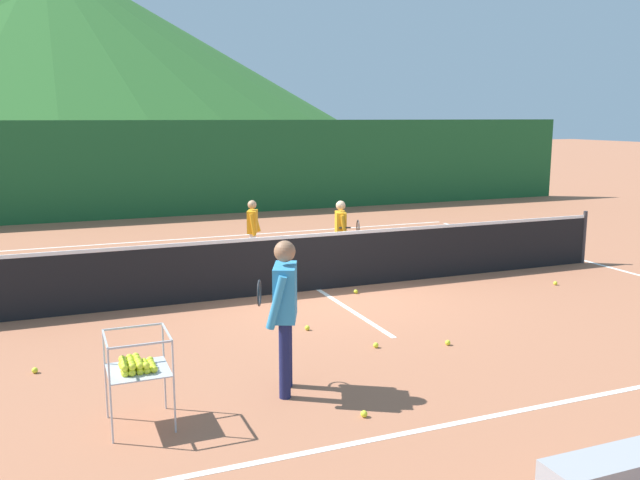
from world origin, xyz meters
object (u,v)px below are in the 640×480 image
object	(u,v)px
ball_cart	(136,366)
tennis_ball_2	(307,328)
student_0	(253,226)
tennis_ball_0	(35,370)
tennis_ball_1	(376,345)
tennis_net	(318,261)
courtside_bench	(632,480)
tennis_ball_4	(356,292)
tennis_ball_5	(364,414)
student_1	(341,229)
instructor	(284,302)
tennis_ball_6	(555,283)
tennis_ball_7	(448,343)

from	to	relation	value
ball_cart	tennis_ball_2	xyz separation A→B (m)	(2.51, 2.10, -0.56)
student_0	tennis_ball_0	distance (m)	6.16
tennis_ball_1	tennis_net	bearing A→B (deg)	82.32
tennis_ball_0	courtside_bench	world-z (taller)	courtside_bench
tennis_ball_4	tennis_ball_5	world-z (taller)	same
student_0	tennis_ball_1	distance (m)	5.40
tennis_net	courtside_bench	distance (m)	6.87
tennis_net	tennis_ball_0	world-z (taller)	tennis_net
student_0	tennis_ball_5	world-z (taller)	student_0
tennis_net	student_1	size ratio (longest dim) A/B	8.61
instructor	student_0	size ratio (longest dim) A/B	1.29
student_1	ball_cart	xyz separation A→B (m)	(-4.42, -5.30, -0.21)
tennis_ball_5	courtside_bench	world-z (taller)	courtside_bench
tennis_net	tennis_ball_6	distance (m)	4.17
student_1	instructor	bearing A→B (deg)	-119.60
student_0	tennis_ball_6	size ratio (longest dim) A/B	18.77
tennis_net	tennis_ball_5	bearing A→B (deg)	-106.61
ball_cart	tennis_ball_7	xyz separation A→B (m)	(3.97, 0.85, -0.56)
student_1	tennis_ball_6	world-z (taller)	student_1
student_0	tennis_ball_6	bearing A→B (deg)	-39.51
student_0	tennis_ball_5	size ratio (longest dim) A/B	18.77
tennis_ball_0	tennis_ball_1	size ratio (longest dim) A/B	1.00
tennis_net	tennis_ball_7	world-z (taller)	tennis_net
courtside_bench	student_1	bearing A→B (deg)	81.64
tennis_ball_1	ball_cart	bearing A→B (deg)	-160.07
tennis_ball_5	tennis_ball_7	xyz separation A→B (m)	(1.91, 1.49, 0.00)
instructor	tennis_ball_1	xyz separation A→B (m)	(1.52, 0.87, -0.95)
tennis_net	student_0	bearing A→B (deg)	100.60
tennis_ball_6	ball_cart	bearing A→B (deg)	-159.12
tennis_ball_1	tennis_ball_2	bearing A→B (deg)	119.28
instructor	tennis_ball_2	size ratio (longest dim) A/B	24.13
student_0	tennis_ball_2	size ratio (longest dim) A/B	18.77
student_0	student_1	size ratio (longest dim) A/B	0.96
tennis_ball_2	tennis_ball_6	world-z (taller)	same
student_0	student_1	bearing A→B (deg)	-39.76
tennis_ball_2	tennis_ball_7	distance (m)	1.92
student_0	tennis_ball_1	bearing A→B (deg)	-89.51
tennis_ball_1	courtside_bench	size ratio (longest dim) A/B	0.05
tennis_net	ball_cart	xyz separation A→B (m)	(-3.47, -4.08, 0.10)
ball_cart	tennis_ball_6	distance (m)	7.96
tennis_ball_7	tennis_ball_6	bearing A→B (deg)	29.79
tennis_ball_5	courtside_bench	xyz separation A→B (m)	(1.17, -2.15, 0.20)
instructor	courtside_bench	xyz separation A→B (m)	(1.69, -3.03, -0.75)
tennis_ball_4	tennis_ball_7	distance (m)	2.76
instructor	tennis_ball_4	xyz separation A→B (m)	(2.40, 3.38, -0.95)
tennis_ball_7	courtside_bench	size ratio (longest dim) A/B	0.05
tennis_ball_1	tennis_ball_6	xyz separation A→B (m)	(4.36, 1.72, 0.00)
instructor	student_1	distance (m)	5.82
student_0	tennis_ball_2	world-z (taller)	student_0
tennis_ball_2	instructor	bearing A→B (deg)	-117.34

